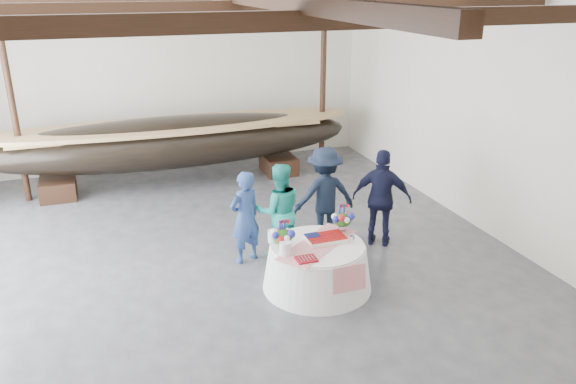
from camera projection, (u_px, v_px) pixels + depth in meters
name	position (u px, v px, depth m)	size (l,w,h in m)	color
floor	(230.00, 265.00, 9.62)	(10.00, 12.00, 0.01)	#3D3D42
wall_back	(170.00, 78.00, 14.11)	(10.00, 0.02, 4.50)	silver
wall_front	(444.00, 379.00, 3.52)	(10.00, 0.02, 4.50)	silver
wall_right	(490.00, 115.00, 10.35)	(0.02, 12.00, 4.50)	silver
pavilion_structure	(209.00, 19.00, 8.87)	(9.80, 11.76, 4.50)	black
longboat_display	(173.00, 142.00, 13.06)	(8.68, 1.74, 1.63)	black
banquet_table	(317.00, 266.00, 8.82)	(1.72, 1.72, 0.74)	white
tabletop_items	(312.00, 233.00, 8.75)	(1.60, 1.40, 0.40)	red
guest_woman_blue	(245.00, 217.00, 9.50)	(0.60, 0.39, 1.64)	navy
guest_woman_teal	(279.00, 211.00, 9.66)	(0.83, 0.65, 1.71)	teal
guest_man_left	(324.00, 195.00, 10.23)	(1.17, 0.67, 1.81)	black
guest_man_right	(382.00, 198.00, 10.08)	(1.06, 0.44, 1.81)	black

